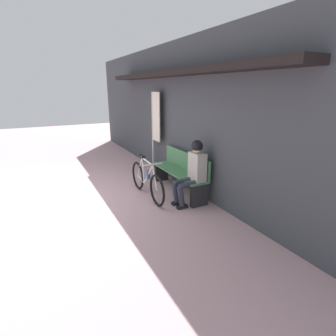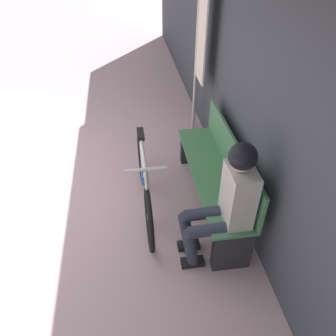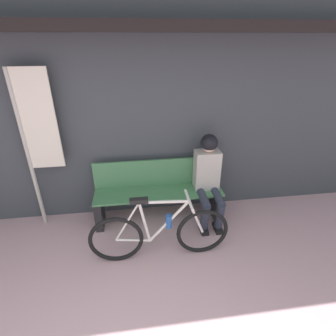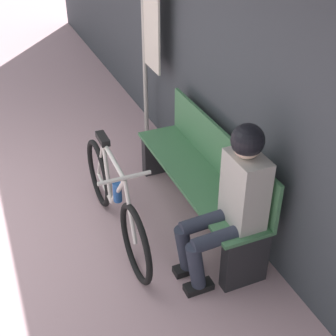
{
  "view_description": "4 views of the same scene",
  "coord_description": "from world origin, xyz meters",
  "px_view_note": "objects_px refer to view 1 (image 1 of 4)",
  "views": [
    {
      "loc": [
        5.21,
        -0.24,
        2.2
      ],
      "look_at": [
        0.5,
        2.21,
        0.57
      ],
      "focal_mm": 28.0,
      "sensor_mm": 36.0,
      "label": 1
    },
    {
      "loc": [
        3.13,
        1.61,
        2.64
      ],
      "look_at": [
        0.55,
        1.97,
        0.59
      ],
      "focal_mm": 35.0,
      "sensor_mm": 36.0,
      "label": 2
    },
    {
      "loc": [
        0.23,
        -0.63,
        2.41
      ],
      "look_at": [
        0.62,
        2.24,
        0.94
      ],
      "focal_mm": 28.0,
      "sensor_mm": 36.0,
      "label": 3
    },
    {
      "loc": [
        3.45,
        0.95,
        2.68
      ],
      "look_at": [
        0.5,
        2.19,
        0.59
      ],
      "focal_mm": 50.0,
      "sensor_mm": 36.0,
      "label": 4
    }
  ],
  "objects_px": {
    "park_bench_near": "(180,173)",
    "banner_pole": "(155,123)",
    "person_seated": "(193,168)",
    "bicycle": "(147,181)"
  },
  "relations": [
    {
      "from": "park_bench_near",
      "to": "banner_pole",
      "type": "xyz_separation_m",
      "value": [
        -1.49,
        0.1,
        0.92
      ]
    },
    {
      "from": "person_seated",
      "to": "banner_pole",
      "type": "bearing_deg",
      "value": 174.6
    },
    {
      "from": "park_bench_near",
      "to": "person_seated",
      "type": "height_order",
      "value": "person_seated"
    },
    {
      "from": "park_bench_near",
      "to": "bicycle",
      "type": "relative_size",
      "value": 1.08
    },
    {
      "from": "banner_pole",
      "to": "park_bench_near",
      "type": "bearing_deg",
      "value": -3.74
    },
    {
      "from": "person_seated",
      "to": "banner_pole",
      "type": "xyz_separation_m",
      "value": [
        -2.16,
        0.2,
        0.61
      ]
    },
    {
      "from": "park_bench_near",
      "to": "bicycle",
      "type": "height_order",
      "value": "park_bench_near"
    },
    {
      "from": "person_seated",
      "to": "banner_pole",
      "type": "height_order",
      "value": "banner_pole"
    },
    {
      "from": "bicycle",
      "to": "banner_pole",
      "type": "distance_m",
      "value": 1.94
    },
    {
      "from": "park_bench_near",
      "to": "banner_pole",
      "type": "distance_m",
      "value": 1.75
    }
  ]
}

